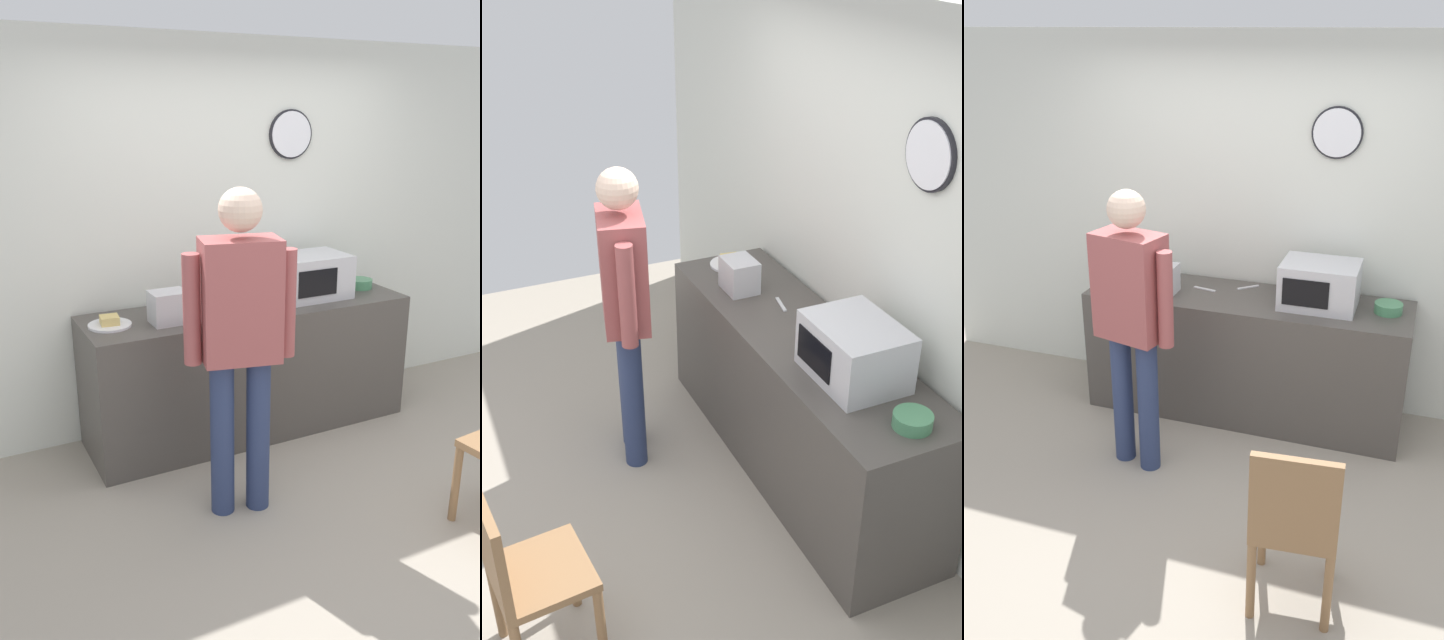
# 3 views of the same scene
# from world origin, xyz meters

# --- Properties ---
(ground_plane) EXTENTS (6.00, 6.00, 0.00)m
(ground_plane) POSITION_xyz_m (0.00, 0.00, 0.00)
(ground_plane) COLOR #9E9384
(back_wall) EXTENTS (5.40, 0.13, 2.60)m
(back_wall) POSITION_xyz_m (0.00, 1.60, 1.30)
(back_wall) COLOR silver
(back_wall) RESTS_ON ground_plane
(kitchen_counter) EXTENTS (2.23, 0.62, 0.89)m
(kitchen_counter) POSITION_xyz_m (-0.00, 1.22, 0.45)
(kitchen_counter) COLOR #4C4742
(kitchen_counter) RESTS_ON ground_plane
(microwave) EXTENTS (0.50, 0.39, 0.30)m
(microwave) POSITION_xyz_m (0.49, 1.24, 1.04)
(microwave) COLOR silver
(microwave) RESTS_ON kitchen_counter
(sandwich_plate) EXTENTS (0.26, 0.26, 0.07)m
(sandwich_plate) POSITION_xyz_m (-0.94, 1.23, 0.91)
(sandwich_plate) COLOR white
(sandwich_plate) RESTS_ON kitchen_counter
(salad_bowl) EXTENTS (0.18, 0.18, 0.07)m
(salad_bowl) POSITION_xyz_m (0.94, 1.26, 0.93)
(salad_bowl) COLOR #4C8E60
(salad_bowl) RESTS_ON kitchen_counter
(toaster) EXTENTS (0.22, 0.18, 0.20)m
(toaster) POSITION_xyz_m (-0.60, 1.13, 0.99)
(toaster) COLOR silver
(toaster) RESTS_ON kitchen_counter
(fork_utensil) EXTENTS (0.14, 0.13, 0.01)m
(fork_utensil) POSITION_xyz_m (-0.05, 1.40, 0.90)
(fork_utensil) COLOR silver
(fork_utensil) RESTS_ON kitchen_counter
(spoon_utensil) EXTENTS (0.17, 0.05, 0.01)m
(spoon_utensil) POSITION_xyz_m (-0.33, 1.27, 0.90)
(spoon_utensil) COLOR silver
(spoon_utensil) RESTS_ON kitchen_counter
(person_standing) EXTENTS (0.58, 0.32, 1.79)m
(person_standing) POSITION_xyz_m (-0.49, 0.38, 1.05)
(person_standing) COLOR navy
(person_standing) RESTS_ON ground_plane
(wooden_chair) EXTENTS (0.44, 0.44, 0.94)m
(wooden_chair) POSITION_xyz_m (0.70, -0.48, 0.52)
(wooden_chair) COLOR olive
(wooden_chair) RESTS_ON ground_plane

